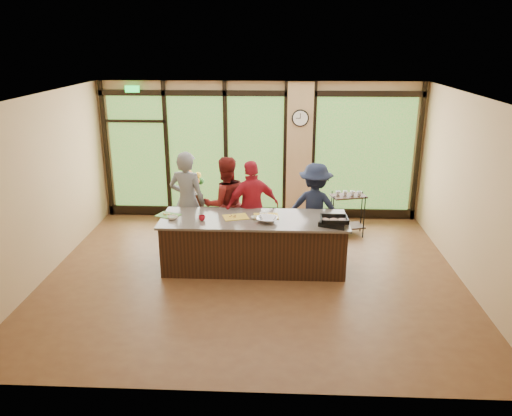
# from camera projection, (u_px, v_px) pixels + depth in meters

# --- Properties ---
(floor) EXTENTS (7.00, 7.00, 0.00)m
(floor) POSITION_uv_depth(u_px,v_px,m) (253.00, 275.00, 8.54)
(floor) COLOR brown
(floor) RESTS_ON ground
(ceiling) EXTENTS (7.00, 7.00, 0.00)m
(ceiling) POSITION_uv_depth(u_px,v_px,m) (253.00, 97.00, 7.58)
(ceiling) COLOR silver
(ceiling) RESTS_ON back_wall
(back_wall) EXTENTS (7.00, 0.00, 7.00)m
(back_wall) POSITION_uv_depth(u_px,v_px,m) (260.00, 151.00, 10.90)
(back_wall) COLOR tan
(back_wall) RESTS_ON floor
(left_wall) EXTENTS (0.00, 6.00, 6.00)m
(left_wall) POSITION_uv_depth(u_px,v_px,m) (41.00, 188.00, 8.22)
(left_wall) COLOR tan
(left_wall) RESTS_ON floor
(right_wall) EXTENTS (0.00, 6.00, 6.00)m
(right_wall) POSITION_uv_depth(u_px,v_px,m) (473.00, 194.00, 7.91)
(right_wall) COLOR tan
(right_wall) RESTS_ON floor
(window_wall) EXTENTS (6.90, 0.12, 3.00)m
(window_wall) POSITION_uv_depth(u_px,v_px,m) (268.00, 157.00, 10.88)
(window_wall) COLOR tan
(window_wall) RESTS_ON floor
(island_base) EXTENTS (3.10, 1.00, 0.88)m
(island_base) POSITION_uv_depth(u_px,v_px,m) (254.00, 244.00, 8.69)
(island_base) COLOR black
(island_base) RESTS_ON floor
(countertop) EXTENTS (3.20, 1.10, 0.04)m
(countertop) POSITION_uv_depth(u_px,v_px,m) (254.00, 219.00, 8.54)
(countertop) COLOR #70665D
(countertop) RESTS_ON island_base
(wall_clock) EXTENTS (0.36, 0.04, 0.36)m
(wall_clock) POSITION_uv_depth(u_px,v_px,m) (300.00, 118.00, 10.49)
(wall_clock) COLOR black
(wall_clock) RESTS_ON window_wall
(cook_left) EXTENTS (0.80, 0.63, 1.92)m
(cook_left) POSITION_uv_depth(u_px,v_px,m) (187.00, 202.00, 9.25)
(cook_left) COLOR slate
(cook_left) RESTS_ON floor
(cook_midleft) EXTENTS (1.06, 0.96, 1.80)m
(cook_midleft) POSITION_uv_depth(u_px,v_px,m) (225.00, 204.00, 9.35)
(cook_midleft) COLOR maroon
(cook_midleft) RESTS_ON floor
(cook_midright) EXTENTS (1.12, 0.80, 1.77)m
(cook_midright) POSITION_uv_depth(u_px,v_px,m) (252.00, 208.00, 9.19)
(cook_midright) COLOR #B01B2A
(cook_midright) RESTS_ON floor
(cook_right) EXTENTS (1.22, 0.88, 1.70)m
(cook_right) POSITION_uv_depth(u_px,v_px,m) (315.00, 208.00, 9.28)
(cook_right) COLOR #171E34
(cook_right) RESTS_ON floor
(roasting_pan) EXTENTS (0.53, 0.48, 0.08)m
(roasting_pan) POSITION_uv_depth(u_px,v_px,m) (334.00, 223.00, 8.20)
(roasting_pan) COLOR black
(roasting_pan) RESTS_ON countertop
(mixing_bowl) EXTENTS (0.41, 0.41, 0.08)m
(mixing_bowl) POSITION_uv_depth(u_px,v_px,m) (267.00, 220.00, 8.34)
(mixing_bowl) COLOR silver
(mixing_bowl) RESTS_ON countertop
(cutting_board_left) EXTENTS (0.46, 0.41, 0.01)m
(cutting_board_left) POSITION_uv_depth(u_px,v_px,m) (168.00, 215.00, 8.66)
(cutting_board_left) COLOR #549937
(cutting_board_left) RESTS_ON countertop
(cutting_board_center) EXTENTS (0.49, 0.42, 0.01)m
(cutting_board_center) POSITION_uv_depth(u_px,v_px,m) (236.00, 217.00, 8.58)
(cutting_board_center) COLOR gold
(cutting_board_center) RESTS_ON countertop
(cutting_board_right) EXTENTS (0.45, 0.35, 0.01)m
(cutting_board_right) POSITION_uv_depth(u_px,v_px,m) (266.00, 216.00, 8.62)
(cutting_board_right) COLOR gold
(cutting_board_right) RESTS_ON countertop
(prep_bowl_near) EXTENTS (0.23, 0.23, 0.05)m
(prep_bowl_near) POSITION_uv_depth(u_px,v_px,m) (173.00, 218.00, 8.48)
(prep_bowl_near) COLOR white
(prep_bowl_near) RESTS_ON countertop
(prep_bowl_mid) EXTENTS (0.16, 0.16, 0.04)m
(prep_bowl_mid) POSITION_uv_depth(u_px,v_px,m) (255.00, 218.00, 8.50)
(prep_bowl_mid) COLOR white
(prep_bowl_mid) RESTS_ON countertop
(prep_bowl_far) EXTENTS (0.18, 0.18, 0.03)m
(prep_bowl_far) POSITION_uv_depth(u_px,v_px,m) (264.00, 214.00, 8.69)
(prep_bowl_far) COLOR white
(prep_bowl_far) RESTS_ON countertop
(red_ramekin) EXTENTS (0.13, 0.13, 0.09)m
(red_ramekin) POSITION_uv_depth(u_px,v_px,m) (202.00, 218.00, 8.42)
(red_ramekin) COLOR maroon
(red_ramekin) RESTS_ON countertop
(flower_stand) EXTENTS (0.53, 0.53, 0.80)m
(flower_stand) POSITION_uv_depth(u_px,v_px,m) (192.00, 211.00, 10.47)
(flower_stand) COLOR black
(flower_stand) RESTS_ON floor
(flower_vase) EXTENTS (0.24, 0.24, 0.24)m
(flower_vase) POSITION_uv_depth(u_px,v_px,m) (191.00, 187.00, 10.31)
(flower_vase) COLOR #947951
(flower_vase) RESTS_ON flower_stand
(bar_cart) EXTENTS (0.76, 0.55, 0.93)m
(bar_cart) POSITION_uv_depth(u_px,v_px,m) (348.00, 209.00, 10.14)
(bar_cart) COLOR black
(bar_cart) RESTS_ON floor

